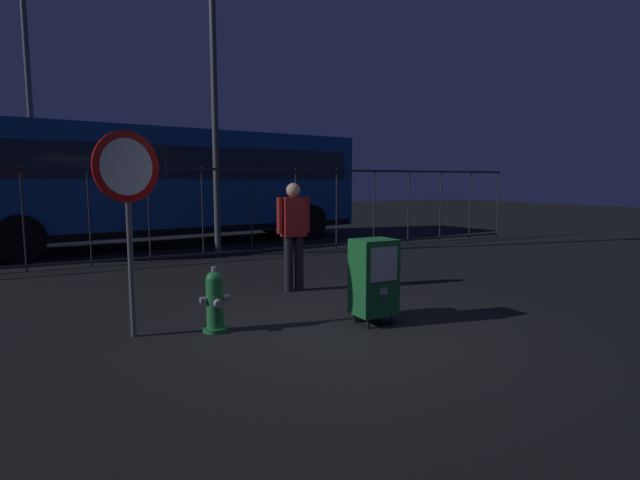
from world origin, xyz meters
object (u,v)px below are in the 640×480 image
object	(u,v)px
fire_hydrant	(215,301)
newspaper_box_primary	(374,277)
bus_near	(171,180)
street_light_near_right	(29,95)
pedestrian	(294,230)
stop_sign	(128,191)
street_light_near_left	(214,75)

from	to	relation	value
fire_hydrant	newspaper_box_primary	bearing A→B (deg)	-18.41
bus_near	street_light_near_right	world-z (taller)	street_light_near_right
fire_hydrant	bus_near	bearing A→B (deg)	81.14
newspaper_box_primary	pedestrian	world-z (taller)	pedestrian
pedestrian	stop_sign	bearing A→B (deg)	-153.23
stop_sign	street_light_near_right	size ratio (longest dim) A/B	0.34
stop_sign	bus_near	world-z (taller)	bus_near
bus_near	street_light_near_right	size ratio (longest dim) A/B	1.62
newspaper_box_primary	street_light_near_left	bearing A→B (deg)	90.42
newspaper_box_primary	stop_sign	xyz separation A→B (m)	(-2.60, 0.82, 1.03)
fire_hydrant	newspaper_box_primary	world-z (taller)	newspaper_box_primary
newspaper_box_primary	stop_sign	world-z (taller)	stop_sign
pedestrian	street_light_near_left	bearing A→B (deg)	89.81
pedestrian	street_light_near_right	size ratio (longest dim) A/B	0.25
street_light_near_right	street_light_near_left	bearing A→B (deg)	-48.41
fire_hydrant	bus_near	distance (m)	8.60
pedestrian	street_light_near_right	world-z (taller)	street_light_near_right
pedestrian	street_light_near_right	xyz separation A→B (m)	(-3.60, 8.11, 2.91)
stop_sign	street_light_near_right	distance (m)	9.72
fire_hydrant	street_light_near_left	size ratio (longest dim) A/B	0.11
stop_sign	street_light_near_left	bearing A→B (deg)	64.34
street_light_near_left	stop_sign	bearing A→B (deg)	-115.66
street_light_near_right	pedestrian	bearing A→B (deg)	-66.08
street_light_near_left	street_light_near_right	size ratio (longest dim) A/B	1.04
stop_sign	street_light_near_left	world-z (taller)	street_light_near_left
newspaper_box_primary	stop_sign	distance (m)	2.92
street_light_near_right	bus_near	bearing A→B (deg)	-21.08
stop_sign	street_light_near_left	distance (m)	6.37
fire_hydrant	bus_near	size ratio (longest dim) A/B	0.07
bus_near	street_light_near_right	distance (m)	4.05
fire_hydrant	street_light_near_right	size ratio (longest dim) A/B	0.11
fire_hydrant	street_light_near_left	world-z (taller)	street_light_near_left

